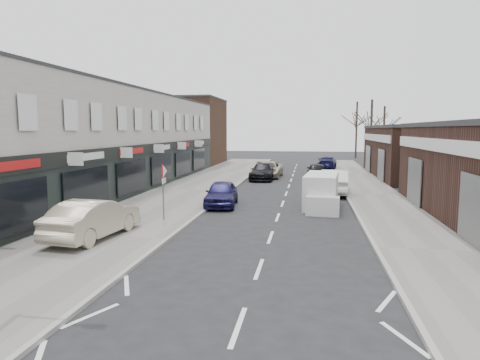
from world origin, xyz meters
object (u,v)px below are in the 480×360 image
at_px(warning_sign, 164,176).
at_px(sedan_on_pavement, 93,218).
at_px(parked_car_left_c, 268,169).
at_px(parked_car_right_a, 335,182).
at_px(parked_car_left_b, 263,171).
at_px(parked_car_right_c, 327,163).
at_px(parked_car_left_a, 221,194).
at_px(parked_car_right_b, 317,171).
at_px(white_van, 321,192).

xyz_separation_m(warning_sign, sedan_on_pavement, (-1.63, -3.61, -1.32)).
bearing_deg(parked_car_left_c, sedan_on_pavement, -98.60).
bearing_deg(parked_car_right_a, parked_car_left_b, -48.73).
height_order(warning_sign, parked_car_left_c, warning_sign).
xyz_separation_m(parked_car_left_c, parked_car_right_c, (5.70, 9.30, -0.02)).
height_order(parked_car_left_a, parked_car_right_b, parked_car_left_a).
bearing_deg(parked_car_left_a, parked_car_left_c, 80.34).
relative_size(white_van, sedan_on_pavement, 1.07).
bearing_deg(parked_car_right_a, warning_sign, 55.35).
xyz_separation_m(warning_sign, parked_car_right_c, (8.66, 29.23, -1.51)).
bearing_deg(sedan_on_pavement, parked_car_right_c, -101.68).
xyz_separation_m(parked_car_left_a, parked_car_left_c, (1.20, 15.22, 0.00)).
height_order(white_van, parked_car_left_c, white_van).
distance_m(parked_car_right_a, parked_car_right_b, 9.22).
relative_size(sedan_on_pavement, parked_car_right_c, 0.97).
distance_m(white_van, parked_car_right_a, 5.40).
relative_size(parked_car_left_c, parked_car_right_b, 1.24).
relative_size(parked_car_left_c, parked_car_right_a, 1.02).
bearing_deg(parked_car_left_b, parked_car_right_b, 19.77).
height_order(sedan_on_pavement, parked_car_left_c, sedan_on_pavement).
height_order(sedan_on_pavement, parked_car_right_a, parked_car_right_a).
bearing_deg(parked_car_right_b, sedan_on_pavement, 67.55).
height_order(parked_car_left_b, parked_car_right_c, parked_car_left_b).
relative_size(parked_car_left_b, parked_car_right_b, 1.19).
height_order(parked_car_left_c, parked_car_right_c, parked_car_left_c).
bearing_deg(white_van, parked_car_left_a, -171.07).
bearing_deg(parked_car_left_a, parked_car_left_b, 80.66).
relative_size(parked_car_left_b, parked_car_left_c, 0.96).
relative_size(warning_sign, sedan_on_pavement, 0.58).
xyz_separation_m(warning_sign, white_van, (7.36, 5.03, -1.31)).
bearing_deg(white_van, sedan_on_pavement, -130.48).
height_order(sedan_on_pavement, parked_car_left_a, sedan_on_pavement).
bearing_deg(parked_car_right_a, parked_car_left_c, -56.12).
relative_size(parked_car_left_a, parked_car_right_c, 0.87).
distance_m(parked_car_left_a, parked_car_left_b, 13.20).
bearing_deg(parked_car_left_a, sedan_on_pavement, -117.32).
xyz_separation_m(warning_sign, parked_car_left_c, (2.96, 19.93, -1.49)).
xyz_separation_m(white_van, parked_car_left_b, (-4.64, 12.85, -0.17)).
height_order(parked_car_left_a, parked_car_right_c, parked_car_left_a).
distance_m(white_van, parked_car_left_c, 15.54).
height_order(parked_car_left_b, parked_car_left_c, parked_car_left_b).
distance_m(parked_car_left_c, parked_car_right_b, 4.42).
height_order(warning_sign, parked_car_left_a, warning_sign).
xyz_separation_m(sedan_on_pavement, parked_car_left_c, (4.59, 23.54, -0.17)).
bearing_deg(parked_car_right_b, parked_car_left_a, 68.07).
bearing_deg(warning_sign, parked_car_left_a, 69.53).
relative_size(parked_car_left_b, parked_car_right_a, 0.98).
xyz_separation_m(white_van, parked_car_right_c, (1.29, 24.20, -0.20)).
xyz_separation_m(parked_car_right_a, parked_car_right_c, (0.28, 18.89, -0.13)).
bearing_deg(parked_car_left_c, parked_car_right_c, 60.92).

